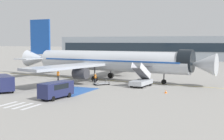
% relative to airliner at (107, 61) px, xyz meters
% --- Properties ---
extents(ground_plane, '(600.00, 600.00, 0.00)m').
position_rel_airliner_xyz_m(ground_plane, '(2.64, 0.90, -3.67)').
color(ground_plane, gray).
extents(apron_leadline_yellow, '(73.85, 8.13, 0.01)m').
position_rel_airliner_xyz_m(apron_leadline_yellow, '(0.73, -0.08, -3.67)').
color(apron_leadline_yellow, gold).
rests_on(apron_leadline_yellow, ground_plane).
extents(apron_stand_patch_blue, '(4.73, 8.42, 0.01)m').
position_rel_airliner_xyz_m(apron_stand_patch_blue, '(0.73, -13.89, -3.67)').
color(apron_stand_patch_blue, '#2856A8').
rests_on(apron_stand_patch_blue, ground_plane).
extents(apron_walkway_bar_0, '(0.44, 3.60, 0.01)m').
position_rel_airliner_xyz_m(apron_walkway_bar_0, '(-1.67, -25.19, -3.67)').
color(apron_walkway_bar_0, silver).
rests_on(apron_walkway_bar_0, ground_plane).
extents(apron_walkway_bar_1, '(0.44, 3.60, 0.01)m').
position_rel_airliner_xyz_m(apron_walkway_bar_1, '(-0.47, -25.19, -3.67)').
color(apron_walkway_bar_1, silver).
rests_on(apron_walkway_bar_1, ground_plane).
extents(apron_walkway_bar_2, '(0.44, 3.60, 0.01)m').
position_rel_airliner_xyz_m(apron_walkway_bar_2, '(0.73, -25.19, -3.67)').
color(apron_walkway_bar_2, silver).
rests_on(apron_walkway_bar_2, ground_plane).
extents(apron_walkway_bar_3, '(0.44, 3.60, 0.01)m').
position_rel_airliner_xyz_m(apron_walkway_bar_3, '(1.93, -25.19, -3.67)').
color(apron_walkway_bar_3, silver).
rests_on(apron_walkway_bar_3, ground_plane).
extents(airliner, '(40.11, 34.51, 11.92)m').
position_rel_airliner_xyz_m(airliner, '(0.00, 0.00, 0.00)').
color(airliner, '#B7BCC4').
rests_on(airliner, ground_plane).
extents(boarding_stairs_forward, '(2.70, 5.41, 4.07)m').
position_rel_airliner_xyz_m(boarding_stairs_forward, '(8.53, -5.36, -2.68)').
color(boarding_stairs_forward, '#ADB2BA').
rests_on(boarding_stairs_forward, ground_plane).
extents(fuel_tanker, '(9.28, 3.52, 3.24)m').
position_rel_airliner_xyz_m(fuel_tanker, '(-6.69, 22.76, -2.05)').
color(fuel_tanker, '#38383D').
rests_on(fuel_tanker, ground_plane).
extents(service_van_0, '(5.62, 4.89, 2.35)m').
position_rel_airliner_xyz_m(service_van_0, '(-8.62, -17.98, -2.28)').
color(service_van_0, '#1E234C').
rests_on(service_van_0, ground_plane).
extents(service_van_1, '(2.50, 5.27, 2.15)m').
position_rel_airliner_xyz_m(service_van_1, '(1.72, -19.86, -2.39)').
color(service_van_1, '#1E234C').
rests_on(service_van_1, ground_plane).
extents(baggage_cart, '(2.79, 2.97, 0.87)m').
position_rel_airliner_xyz_m(baggage_cart, '(1.74, -6.03, -3.42)').
color(baggage_cart, gray).
rests_on(baggage_cart, ground_plane).
extents(ground_crew_0, '(0.49, 0.41, 1.65)m').
position_rel_airliner_xyz_m(ground_crew_0, '(-0.56, -3.84, -2.73)').
color(ground_crew_0, '#2D2D33').
rests_on(ground_crew_0, ground_plane).
extents(ground_crew_1, '(0.44, 0.24, 1.83)m').
position_rel_airliner_xyz_m(ground_crew_1, '(-8.38, -3.75, -2.62)').
color(ground_crew_1, '#2D2D33').
rests_on(ground_crew_1, ground_plane).
extents(traffic_cone_0, '(0.41, 0.41, 0.45)m').
position_rel_airliner_xyz_m(traffic_cone_0, '(13.72, -10.17, -3.45)').
color(traffic_cone_0, orange).
rests_on(traffic_cone_0, ground_plane).
extents(terminal_building, '(92.31, 12.10, 9.17)m').
position_rel_airliner_xyz_m(terminal_building, '(-4.13, 70.33, 0.91)').
color(terminal_building, '#89939E').
rests_on(terminal_building, ground_plane).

